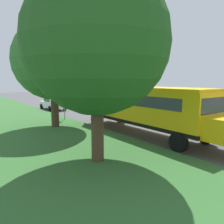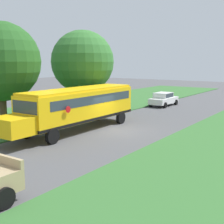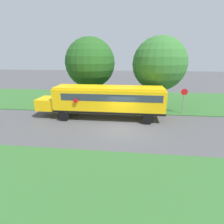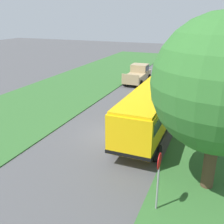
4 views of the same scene
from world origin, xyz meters
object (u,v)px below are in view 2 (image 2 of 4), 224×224
(school_bus, at_px, (78,105))
(oak_tree_beside_bus, at_px, (1,61))
(car_white_nearest, at_px, (163,98))
(oak_tree_roadside_mid, at_px, (82,62))
(stop_sign, at_px, (114,96))

(school_bus, xyz_separation_m, oak_tree_beside_bus, (-5.15, -2.70, 3.23))
(school_bus, distance_m, car_white_nearest, 15.49)
(car_white_nearest, relative_size, oak_tree_beside_bus, 0.54)
(oak_tree_roadside_mid, bearing_deg, school_bus, -52.79)
(stop_sign, bearing_deg, school_bus, -74.86)
(car_white_nearest, height_order, oak_tree_beside_bus, oak_tree_beside_bus)
(car_white_nearest, bearing_deg, oak_tree_beside_bus, -104.85)
(school_bus, xyz_separation_m, oak_tree_roadside_mid, (-4.09, 5.39, 3.17))
(car_white_nearest, bearing_deg, stop_sign, -103.37)
(car_white_nearest, xyz_separation_m, oak_tree_roadside_mid, (-3.76, -10.07, 4.22))
(oak_tree_roadside_mid, distance_m, stop_sign, 4.62)
(car_white_nearest, xyz_separation_m, stop_sign, (-1.80, -7.57, 0.86))
(school_bus, relative_size, car_white_nearest, 2.82)
(oak_tree_beside_bus, height_order, stop_sign, oak_tree_beside_bus)
(oak_tree_beside_bus, distance_m, oak_tree_roadside_mid, 8.16)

